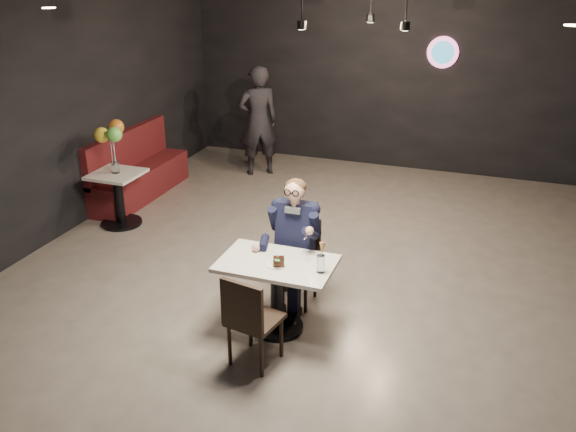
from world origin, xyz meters
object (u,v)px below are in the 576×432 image
at_px(chair_near, 255,318).
at_px(booth_bench, 139,165).
at_px(main_table, 277,296).
at_px(balloon_vase, 115,167).
at_px(chair_far, 295,263).
at_px(side_table, 119,197).
at_px(seated_man, 296,241).
at_px(sundae_glass, 321,264).
at_px(passerby, 258,121).

xyz_separation_m(chair_near, booth_bench, (-3.24, 3.23, 0.05)).
xyz_separation_m(main_table, chair_near, (0.00, -0.56, 0.09)).
height_order(booth_bench, balloon_vase, booth_bench).
height_order(chair_far, side_table, chair_far).
bearing_deg(side_table, booth_bench, 106.70).
bearing_deg(chair_near, seated_man, 100.52).
distance_m(main_table, seated_man, 0.65).
relative_size(seated_man, sundae_glass, 8.46).
height_order(main_table, chair_far, chair_far).
height_order(seated_man, balloon_vase, seated_man).
relative_size(chair_far, side_table, 1.16).
bearing_deg(booth_bench, sundae_glass, -36.55).
distance_m(sundae_glass, passerby, 4.97).
xyz_separation_m(seated_man, sundae_glass, (0.45, -0.61, 0.12)).
relative_size(chair_near, balloon_vase, 6.00).
bearing_deg(booth_bench, balloon_vase, -73.30).
height_order(main_table, passerby, passerby).
bearing_deg(chair_far, seated_man, 180.00).
distance_m(main_table, booth_bench, 4.20).
bearing_deg(seated_man, booth_bench, 146.67).
height_order(main_table, chair_near, chair_near).
bearing_deg(passerby, main_table, 80.98).
relative_size(main_table, side_table, 1.38).
bearing_deg(balloon_vase, side_table, 0.00).
bearing_deg(balloon_vase, booth_bench, 106.70).
distance_m(seated_man, booth_bench, 3.88).
relative_size(main_table, chair_far, 1.20).
bearing_deg(sundae_glass, side_table, 152.90).
bearing_deg(passerby, balloon_vase, 35.95).
distance_m(main_table, sundae_glass, 0.65).
distance_m(main_table, chair_near, 0.56).
bearing_deg(chair_far, chair_near, -90.00).
relative_size(side_table, balloon_vase, 5.19).
relative_size(seated_man, booth_bench, 0.70).
height_order(side_table, passerby, passerby).
distance_m(chair_near, sundae_glass, 0.77).
xyz_separation_m(main_table, passerby, (-1.94, 4.30, 0.53)).
bearing_deg(chair_near, sundae_glass, 58.45).
bearing_deg(sundae_glass, booth_bench, 143.45).
distance_m(chair_far, booth_bench, 3.87).
bearing_deg(balloon_vase, chair_near, -37.28).
height_order(chair_near, booth_bench, booth_bench).
bearing_deg(balloon_vase, passerby, 69.28).
xyz_separation_m(chair_far, passerby, (-1.94, 3.75, 0.45)).
relative_size(sundae_glass, passerby, 0.09).
relative_size(chair_far, chair_near, 1.00).
relative_size(chair_near, side_table, 1.16).
bearing_deg(sundae_glass, main_table, 172.98).
distance_m(chair_near, booth_bench, 4.57).
height_order(chair_near, side_table, chair_near).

